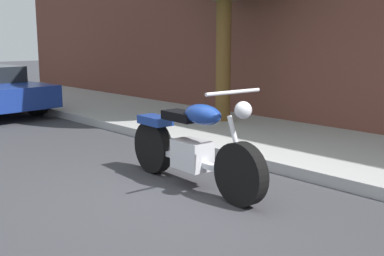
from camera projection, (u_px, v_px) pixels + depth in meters
ground_plane at (193, 198)px, 4.99m from camera, size 60.00×60.00×0.00m
sidewalk at (334, 152)px, 6.74m from camera, size 24.27×2.59×0.14m
motorcycle at (192, 147)px, 5.29m from camera, size 2.17×0.70×1.14m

